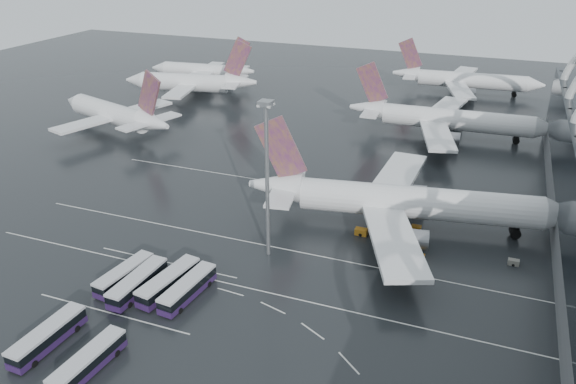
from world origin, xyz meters
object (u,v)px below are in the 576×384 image
(bus_row_near_c, at_px, (169,282))
(bus_row_near_d, at_px, (188,288))
(jet_remote_mid, at_px, (193,83))
(bus_row_far_c, at_px, (88,362))
(floodlight_mast, at_px, (267,162))
(gse_cart_belly_a, at_px, (418,257))
(airliner_gate_c, at_px, (464,81))
(jet_remote_west, at_px, (116,115))
(bus_row_far_a, at_px, (48,336))
(bus_row_near_a, at_px, (124,275))
(airliner_main, at_px, (401,202))
(airliner_gate_b, at_px, (445,120))
(gse_cart_belly_d, at_px, (514,262))
(bus_row_near_b, at_px, (138,283))
(jet_remote_far, at_px, (204,71))
(gse_cart_belly_e, at_px, (416,228))
(gse_cart_belly_c, at_px, (361,232))

(bus_row_near_c, xyz_separation_m, bus_row_near_d, (3.87, -0.45, -0.07))
(jet_remote_mid, height_order, bus_row_far_c, jet_remote_mid)
(floodlight_mast, xyz_separation_m, gse_cart_belly_a, (26.26, 7.68, -17.73))
(airliner_gate_c, distance_m, bus_row_far_c, 170.20)
(jet_remote_west, distance_m, bus_row_far_a, 95.95)
(bus_row_near_a, height_order, bus_row_far_c, bus_row_far_c)
(bus_row_near_c, distance_m, bus_row_far_c, 20.19)
(bus_row_near_d, bearing_deg, bus_row_far_c, 174.26)
(airliner_main, relative_size, jet_remote_mid, 1.33)
(airliner_main, bearing_deg, gse_cart_belly_a, -73.84)
(jet_remote_mid, bearing_deg, bus_row_near_a, 103.01)
(bus_row_far_a, bearing_deg, airliner_gate_b, -17.45)
(airliner_gate_b, xyz_separation_m, jet_remote_west, (-90.62, -31.31, 0.35))
(bus_row_far_a, height_order, bus_row_far_c, bus_row_far_a)
(gse_cart_belly_d, bearing_deg, floodlight_mast, -163.70)
(bus_row_near_b, height_order, floodlight_mast, floodlight_mast)
(jet_remote_far, relative_size, gse_cart_belly_e, 21.76)
(bus_row_far_a, xyz_separation_m, gse_cart_belly_d, (62.08, 47.32, -1.21))
(bus_row_far_a, distance_m, gse_cart_belly_e, 69.34)
(jet_remote_mid, distance_m, bus_row_near_a, 116.68)
(bus_row_near_d, height_order, bus_row_far_c, bus_row_near_d)
(gse_cart_belly_d, bearing_deg, bus_row_far_a, -142.68)
(bus_row_near_c, height_order, gse_cart_belly_d, bus_row_near_c)
(bus_row_near_d, bearing_deg, gse_cart_belly_d, -53.77)
(airliner_gate_b, height_order, bus_row_near_b, airliner_gate_b)
(airliner_gate_b, height_order, airliner_gate_c, airliner_gate_b)
(jet_remote_far, distance_m, bus_row_near_b, 140.52)
(airliner_main, distance_m, airliner_gate_c, 110.61)
(bus_row_near_c, distance_m, gse_cart_belly_c, 39.14)
(airliner_main, xyz_separation_m, floodlight_mast, (-20.62, -19.31, 12.88))
(bus_row_near_c, bearing_deg, airliner_main, -32.97)
(airliner_gate_c, bearing_deg, bus_row_near_c, -106.43)
(bus_row_near_a, distance_m, bus_row_near_b, 3.92)
(bus_row_near_c, relative_size, bus_row_far_c, 1.07)
(jet_remote_far, bearing_deg, bus_row_near_d, 112.00)
(airliner_main, relative_size, bus_row_near_c, 4.78)
(gse_cart_belly_d, bearing_deg, bus_row_near_c, -151.22)
(jet_remote_mid, relative_size, gse_cart_belly_e, 24.65)
(airliner_main, distance_m, floodlight_mast, 31.05)
(airliner_main, bearing_deg, bus_row_near_a, -146.87)
(bus_row_far_a, xyz_separation_m, gse_cart_belly_e, (43.64, 53.87, -1.20))
(airliner_gate_c, relative_size, bus_row_near_d, 4.16)
(jet_remote_far, bearing_deg, floodlight_mast, 118.18)
(bus_row_near_a, relative_size, bus_row_near_d, 0.96)
(bus_row_near_d, xyz_separation_m, gse_cart_belly_a, (33.16, 24.97, -1.08))
(jet_remote_west, distance_m, bus_row_near_a, 81.84)
(jet_remote_mid, height_order, gse_cart_belly_c, jet_remote_mid)
(airliner_gate_c, relative_size, gse_cart_belly_a, 23.11)
(airliner_main, xyz_separation_m, airliner_gate_c, (1.73, 110.59, -0.71))
(gse_cart_belly_a, bearing_deg, bus_row_far_c, -129.59)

